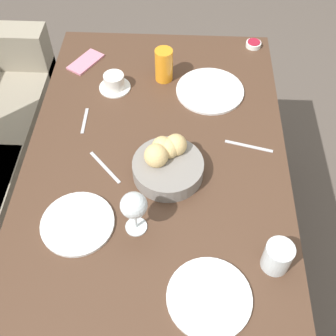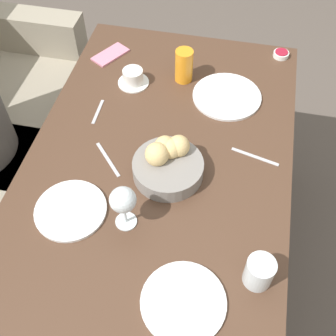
{
  "view_description": "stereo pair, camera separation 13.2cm",
  "coord_description": "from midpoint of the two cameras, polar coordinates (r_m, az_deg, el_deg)",
  "views": [
    {
      "loc": [
        -0.82,
        -0.08,
        1.79
      ],
      "look_at": [
        -0.01,
        -0.04,
        0.74
      ],
      "focal_mm": 45.0,
      "sensor_mm": 36.0,
      "label": 1
    },
    {
      "loc": [
        -0.8,
        -0.21,
        1.79
      ],
      "look_at": [
        -0.01,
        -0.04,
        0.74
      ],
      "focal_mm": 45.0,
      "sensor_mm": 36.0,
      "label": 2
    }
  ],
  "objects": [
    {
      "name": "dining_table",
      "position": [
        1.43,
        -4.39,
        -2.72
      ],
      "size": [
        1.48,
        0.87,
        0.71
      ],
      "color": "#4C3323",
      "rests_on": "ground_plane"
    },
    {
      "name": "spoon_coffee",
      "position": [
        1.54,
        -13.66,
        6.11
      ],
      "size": [
        0.12,
        0.01,
        0.0
      ],
      "color": "#B7B7BC",
      "rests_on": "dining_table"
    },
    {
      "name": "bread_basket",
      "position": [
        1.32,
        -2.99,
        0.63
      ],
      "size": [
        0.22,
        0.22,
        0.12
      ],
      "color": "gray",
      "rests_on": "dining_table"
    },
    {
      "name": "plate_far_center",
      "position": [
        1.28,
        -15.09,
        -7.45
      ],
      "size": [
        0.22,
        0.22,
        0.01
      ],
      "color": "white",
      "rests_on": "dining_table"
    },
    {
      "name": "plate_near_left",
      "position": [
        1.14,
        2.18,
        -17.37
      ],
      "size": [
        0.23,
        0.23,
        0.01
      ],
      "color": "white",
      "rests_on": "dining_table"
    },
    {
      "name": "water_tumbler",
      "position": [
        1.17,
        11.44,
        -11.93
      ],
      "size": [
        0.08,
        0.08,
        0.09
      ],
      "color": "silver",
      "rests_on": "dining_table"
    },
    {
      "name": "juice_glass",
      "position": [
        1.63,
        -2.96,
        13.64
      ],
      "size": [
        0.07,
        0.07,
        0.13
      ],
      "color": "orange",
      "rests_on": "dining_table"
    },
    {
      "name": "wine_glass",
      "position": [
        1.15,
        -7.94,
        -5.4
      ],
      "size": [
        0.08,
        0.08,
        0.16
      ],
      "color": "silver",
      "rests_on": "dining_table"
    },
    {
      "name": "knife_silver",
      "position": [
        1.43,
        8.32,
        2.77
      ],
      "size": [
        0.05,
        0.16,
        0.0
      ],
      "color": "#B7B7BC",
      "rests_on": "dining_table"
    },
    {
      "name": "coffee_cup",
      "position": [
        1.63,
        -9.65,
        11.23
      ],
      "size": [
        0.12,
        0.12,
        0.06
      ],
      "color": "white",
      "rests_on": "dining_table"
    },
    {
      "name": "ground_plane",
      "position": [
        1.97,
        -3.26,
        -13.22
      ],
      "size": [
        10.0,
        10.0,
        0.0
      ],
      "primitive_type": "plane",
      "color": "#564C44"
    },
    {
      "name": "cell_phone",
      "position": [
        1.78,
        -13.25,
        13.72
      ],
      "size": [
        0.17,
        0.14,
        0.01
      ],
      "color": "pink",
      "rests_on": "dining_table"
    },
    {
      "name": "fork_silver",
      "position": [
        1.39,
        -11.26,
        -0.08
      ],
      "size": [
        0.13,
        0.12,
        0.0
      ],
      "color": "#B7B7BC",
      "rests_on": "dining_table"
    },
    {
      "name": "jam_bowl_berry",
      "position": [
        1.84,
        9.44,
        16.13
      ],
      "size": [
        0.06,
        0.06,
        0.02
      ],
      "color": "white",
      "rests_on": "dining_table"
    },
    {
      "name": "plate_near_right",
      "position": [
        1.61,
        3.34,
        10.3
      ],
      "size": [
        0.25,
        0.25,
        0.01
      ],
      "color": "white",
      "rests_on": "dining_table"
    }
  ]
}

